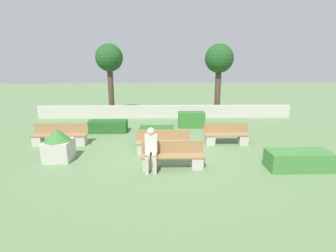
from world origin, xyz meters
name	(u,v)px	position (x,y,z in m)	size (l,w,h in m)	color
ground_plane	(167,153)	(0.00, 0.00, 0.00)	(60.00, 60.00, 0.00)	#607F51
perimeter_wall	(165,112)	(0.00, 6.12, 0.37)	(14.92, 0.30, 0.73)	#B7B2A8
bench_front	(173,158)	(0.16, -1.39, 0.33)	(2.00, 0.48, 0.84)	#937047
bench_left_side	(226,136)	(2.45, 0.99, 0.32)	(1.81, 0.48, 0.84)	#937047
bench_right_side	(163,145)	(-0.14, -0.02, 0.33)	(1.99, 0.48, 0.84)	#937047
bench_back	(60,137)	(-4.33, 1.07, 0.34)	(2.20, 0.48, 0.84)	#937047
person_seated_man	(151,147)	(-0.53, -1.53, 0.74)	(0.38, 0.64, 1.34)	#B2A893
hedge_block_near_left	(191,120)	(1.32, 3.77, 0.40)	(1.32, 0.64, 0.80)	#33702D
hedge_block_near_right	(157,136)	(-0.40, 1.01, 0.35)	(1.40, 0.88, 0.70)	#235623
hedge_block_mid_left	(299,160)	(4.11, -1.60, 0.29)	(1.96, 0.82, 0.59)	#3D7A38
hedge_block_mid_right	(108,126)	(-2.77, 2.95, 0.28)	(1.81, 0.74, 0.55)	#235623
planter_corner_left	(58,144)	(-3.73, -0.63, 0.56)	(0.90, 0.90, 1.11)	#B7B2A8
tree_leftmost	(109,60)	(-3.40, 7.43, 3.35)	(1.68, 1.68, 4.34)	#473828
tree_center_left	(219,61)	(3.29, 7.01, 3.31)	(1.73, 1.73, 4.31)	#473828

